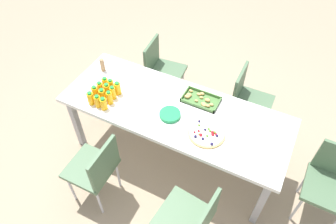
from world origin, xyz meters
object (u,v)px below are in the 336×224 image
object	(u,v)px
juice_bottle_2	(104,104)
snack_tray	(200,99)
chair_far_left	(161,68)
juice_bottle_8	(113,93)
chair_near_left	(96,168)
chair_end	(331,180)
juice_bottle_11	(118,88)
napkin_stack	(275,140)
plate_stack	(169,114)
juice_bottle_6	(100,88)
juice_bottle_7	(107,90)
chair_near_right	(191,219)
juice_bottle_9	(105,84)
juice_bottle_10	(111,86)
cardboard_tube	(102,65)
juice_bottle_5	(109,98)
juice_bottle_0	(91,98)
party_table	(175,114)
chair_far_right	(248,98)
fruit_pizza	(207,133)
juice_bottle_1	(98,101)
juice_bottle_3	(95,93)
juice_bottle_4	(102,95)

from	to	relation	value
juice_bottle_2	snack_tray	xyz separation A→B (m)	(0.75, 0.50, -0.05)
chair_far_left	juice_bottle_8	bearing A→B (deg)	-8.68
chair_near_left	snack_tray	world-z (taller)	chair_near_left
chair_end	juice_bottle_11	bearing A→B (deg)	4.84
snack_tray	napkin_stack	size ratio (longest dim) A/B	2.34
chair_near_left	plate_stack	bearing A→B (deg)	-33.08
chair_near_left	juice_bottle_6	bearing A→B (deg)	26.70
chair_near_left	juice_bottle_7	bearing A→B (deg)	20.63
chair_near_right	juice_bottle_9	xyz separation A→B (m)	(-1.26, 0.73, 0.32)
chair_near_right	juice_bottle_2	size ratio (longest dim) A/B	6.13
juice_bottle_10	chair_near_right	bearing A→B (deg)	-31.25
cardboard_tube	juice_bottle_11	bearing A→B (deg)	-33.69
juice_bottle_5	juice_bottle_8	bearing A→B (deg)	97.34
juice_bottle_7	juice_bottle_9	bearing A→B (deg)	134.98
chair_end	juice_bottle_11	xyz separation A→B (m)	(-2.06, -0.14, 0.32)
juice_bottle_6	napkin_stack	distance (m)	1.66
plate_stack	chair_far_left	bearing A→B (deg)	122.53
chair_near_right	juice_bottle_8	xyz separation A→B (m)	(-1.12, 0.65, 0.33)
juice_bottle_0	party_table	bearing A→B (deg)	21.95
juice_bottle_2	cardboard_tube	distance (m)	0.55
chair_far_right	fruit_pizza	world-z (taller)	chair_far_right
chair_near_right	juice_bottle_9	world-z (taller)	juice_bottle_9
plate_stack	chair_far_right	bearing A→B (deg)	56.76
juice_bottle_1	cardboard_tube	bearing A→B (deg)	119.96
juice_bottle_7	juice_bottle_9	size ratio (longest dim) A/B	1.08
juice_bottle_0	juice_bottle_6	distance (m)	0.15
juice_bottle_1	plate_stack	bearing A→B (deg)	16.57
chair_near_left	chair_far_right	size ratio (longest dim) A/B	1.00
snack_tray	chair_near_left	bearing A→B (deg)	-121.22
chair_near_left	juice_bottle_3	size ratio (longest dim) A/B	5.51
chair_end	juice_bottle_11	world-z (taller)	juice_bottle_11
juice_bottle_5	snack_tray	xyz separation A→B (m)	(0.74, 0.42, -0.06)
chair_near_right	fruit_pizza	world-z (taller)	chair_near_right
juice_bottle_7	juice_bottle_11	world-z (taller)	juice_bottle_7
chair_near_right	juice_bottle_3	distance (m)	1.43
chair_far_right	chair_far_left	world-z (taller)	same
party_table	chair_far_left	bearing A→B (deg)	126.12
plate_stack	cardboard_tube	xyz separation A→B (m)	(-0.90, 0.25, 0.05)
chair_near_left	cardboard_tube	xyz separation A→B (m)	(-0.50, 0.90, 0.33)
snack_tray	plate_stack	bearing A→B (deg)	-119.20
chair_far_right	juice_bottle_11	xyz separation A→B (m)	(-1.11, -0.78, 0.32)
juice_bottle_0	cardboard_tube	bearing A→B (deg)	111.91
juice_bottle_6	cardboard_tube	size ratio (longest dim) A/B	1.01
juice_bottle_6	juice_bottle_5	bearing A→B (deg)	-23.51
juice_bottle_9	chair_near_left	bearing A→B (deg)	-65.32
chair_far_left	juice_bottle_6	distance (m)	0.96
juice_bottle_2	napkin_stack	xyz separation A→B (m)	(1.51, 0.35, -0.06)
fruit_pizza	juice_bottle_2	bearing A→B (deg)	-171.17
juice_bottle_3	juice_bottle_4	world-z (taller)	juice_bottle_3
chair_far_left	juice_bottle_7	distance (m)	0.94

